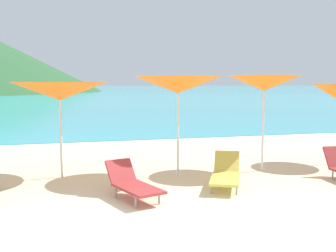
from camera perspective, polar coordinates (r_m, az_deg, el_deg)
ground_plane at (r=15.72m, az=-10.71°, el=-2.65°), size 50.00×100.00×0.30m
ocean_water at (r=235.30m, az=-15.33°, el=5.19°), size 650.00×440.00×0.02m
umbrella_4 at (r=9.60m, az=-14.89°, el=4.69°), size 2.34×2.34×2.20m
umbrella_5 at (r=9.41m, az=1.42°, el=5.73°), size 2.10×2.10×2.33m
umbrella_6 at (r=10.26m, az=13.26°, el=5.81°), size 1.86×1.86×2.36m
lounge_chair_0 at (r=8.75m, az=8.05°, el=-6.57°), size 1.23×1.72×0.64m
lounge_chair_1 at (r=7.75m, az=-4.96°, el=-7.96°), size 0.97×1.52×0.67m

